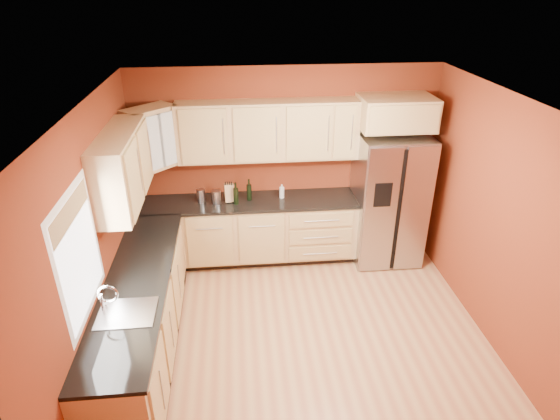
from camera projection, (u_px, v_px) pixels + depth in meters
The scene contains 23 objects.
floor at pixel (305, 340), 5.14m from camera, with size 4.00×4.00×0.00m, color #A96541.
ceiling at pixel (313, 106), 3.96m from camera, with size 4.00×4.00×0.00m, color silver.
wall_back at pixel (286, 164), 6.33m from camera, with size 4.00×0.04×2.60m, color maroon.
wall_front at pixel (359, 408), 2.78m from camera, with size 4.00×0.04×2.60m, color maroon.
wall_left at pixel (97, 249), 4.38m from camera, with size 0.04×4.00×2.60m, color maroon.
wall_right at pixel (504, 229), 4.73m from camera, with size 0.04×4.00×2.60m, color maroon.
base_cabinets_back at pixel (248, 232), 6.40m from camera, with size 2.90×0.60×0.88m, color tan.
base_cabinets_left at pixel (142, 319), 4.79m from camera, with size 0.60×2.80×0.88m, color tan.
countertop_back at pixel (247, 202), 6.19m from camera, with size 2.90×0.62×0.04m, color black.
countertop_left at pixel (137, 282), 4.59m from camera, with size 0.62×2.80×0.04m, color black.
upper_cabinets_back at pixel (268, 131), 5.92m from camera, with size 2.30×0.33×0.75m, color tan.
upper_cabinets_left at pixel (122, 168), 4.80m from camera, with size 0.33×1.35×0.75m, color tan.
corner_upper_cabinet at pixel (152, 138), 5.65m from camera, with size 0.62×0.33×0.75m, color tan.
over_fridge_cabinet at pixel (396, 113), 5.84m from camera, with size 0.92×0.60×0.40m, color tan.
refrigerator at pixel (388, 199), 6.30m from camera, with size 0.90×0.75×1.78m, color #BCBCC1.
window at pixel (79, 255), 3.82m from camera, with size 0.03×0.90×1.00m, color white.
sink_faucet at pixel (124, 300), 4.07m from camera, with size 0.50×0.42×0.30m, color silver, non-canonical shape.
canister_left at pixel (201, 196), 6.11m from camera, with size 0.11×0.11×0.18m, color #BCBCC1.
canister_right at pixel (217, 197), 6.06m from camera, with size 0.11×0.11×0.18m, color #BCBCC1.
wine_bottle_a at pixel (249, 190), 6.14m from camera, with size 0.07×0.07×0.29m, color black, non-canonical shape.
wine_bottle_b at pixel (236, 193), 6.03m from camera, with size 0.07×0.07×0.30m, color black, non-canonical shape.
knife_block at pixel (229, 193), 6.12m from camera, with size 0.12×0.11×0.23m, color tan.
soap_dispenser at pixel (282, 191), 6.22m from camera, with size 0.06×0.06×0.19m, color silver.
Camera 1 is at (-0.66, -3.89, 3.61)m, focal length 30.00 mm.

